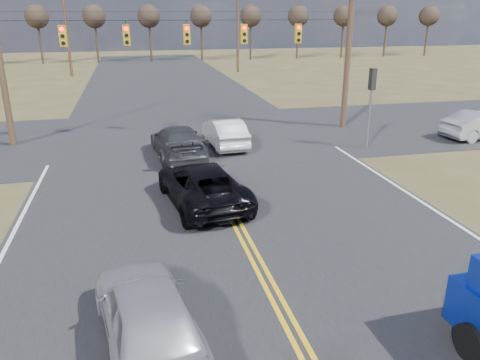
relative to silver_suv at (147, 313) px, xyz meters
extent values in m
plane|color=brown|center=(2.98, -1.11, -0.75)|extent=(160.00, 160.00, 0.00)
cube|color=#28282B|center=(2.98, 8.89, -0.75)|extent=(14.00, 120.00, 0.02)
cube|color=#28282B|center=(2.98, 16.89, -0.75)|extent=(120.00, 12.00, 0.02)
cylinder|color=#473323|center=(11.98, 16.89, 4.25)|extent=(0.32, 0.32, 10.00)
cylinder|color=black|center=(2.98, 16.89, 5.25)|extent=(18.00, 0.02, 0.02)
cylinder|color=black|center=(2.98, 16.89, 5.65)|extent=(18.00, 0.02, 0.02)
cube|color=#B28C14|center=(-3.02, 16.89, 4.55)|extent=(0.34, 0.24, 1.00)
cylinder|color=#FF0C05|center=(-3.02, 16.75, 4.88)|extent=(0.20, 0.06, 0.20)
cylinder|color=black|center=(-3.02, 16.75, 4.55)|extent=(0.20, 0.06, 0.20)
cylinder|color=black|center=(-3.02, 16.75, 4.22)|extent=(0.20, 0.06, 0.20)
cube|color=black|center=(-3.02, 16.72, 4.99)|extent=(0.24, 0.14, 0.03)
cube|color=#B28C14|center=(-0.02, 16.89, 4.55)|extent=(0.34, 0.24, 1.00)
cylinder|color=#FF0C05|center=(-0.02, 16.75, 4.88)|extent=(0.20, 0.06, 0.20)
cylinder|color=black|center=(-0.02, 16.75, 4.55)|extent=(0.20, 0.06, 0.20)
cylinder|color=black|center=(-0.02, 16.75, 4.22)|extent=(0.20, 0.06, 0.20)
cube|color=black|center=(-0.02, 16.72, 4.99)|extent=(0.24, 0.14, 0.03)
cube|color=#B28C14|center=(2.98, 16.89, 4.55)|extent=(0.34, 0.24, 1.00)
cylinder|color=#FF0C05|center=(2.98, 16.75, 4.88)|extent=(0.20, 0.06, 0.20)
cylinder|color=black|center=(2.98, 16.75, 4.55)|extent=(0.20, 0.06, 0.20)
cylinder|color=black|center=(2.98, 16.75, 4.22)|extent=(0.20, 0.06, 0.20)
cube|color=black|center=(2.98, 16.72, 4.99)|extent=(0.24, 0.14, 0.03)
cube|color=#B28C14|center=(5.98, 16.89, 4.55)|extent=(0.34, 0.24, 1.00)
cylinder|color=#FF0C05|center=(5.98, 16.75, 4.88)|extent=(0.20, 0.06, 0.20)
cylinder|color=black|center=(5.98, 16.75, 4.55)|extent=(0.20, 0.06, 0.20)
cylinder|color=black|center=(5.98, 16.75, 4.22)|extent=(0.20, 0.06, 0.20)
cube|color=black|center=(5.98, 16.72, 4.99)|extent=(0.24, 0.14, 0.03)
cube|color=#B28C14|center=(8.98, 16.89, 4.55)|extent=(0.34, 0.24, 1.00)
cylinder|color=#FF0C05|center=(8.98, 16.75, 4.88)|extent=(0.20, 0.06, 0.20)
cylinder|color=black|center=(8.98, 16.75, 4.55)|extent=(0.20, 0.06, 0.20)
cylinder|color=black|center=(8.98, 16.75, 4.22)|extent=(0.20, 0.06, 0.20)
cube|color=black|center=(8.98, 16.72, 4.99)|extent=(0.24, 0.14, 0.03)
cylinder|color=slate|center=(11.18, 12.39, 0.85)|extent=(0.12, 0.12, 3.20)
cube|color=black|center=(11.18, 12.39, 2.65)|extent=(0.24, 0.34, 1.00)
cylinder|color=#473323|center=(-6.02, 44.89, 4.25)|extent=(0.32, 0.32, 10.00)
cylinder|color=#473323|center=(11.98, 44.89, 4.25)|extent=(0.32, 0.32, 10.00)
cylinder|color=#33261C|center=(-11.02, 58.89, 2.00)|extent=(0.28, 0.28, 5.50)
sphere|color=#2D231C|center=(-11.02, 58.89, 5.15)|extent=(3.00, 3.00, 3.00)
cylinder|color=#33261C|center=(-4.02, 58.89, 2.00)|extent=(0.28, 0.28, 5.50)
sphere|color=#2D231C|center=(-4.02, 58.89, 5.15)|extent=(3.00, 3.00, 3.00)
cylinder|color=#33261C|center=(2.98, 58.89, 2.00)|extent=(0.28, 0.28, 5.50)
sphere|color=#2D231C|center=(2.98, 58.89, 5.15)|extent=(3.00, 3.00, 3.00)
cylinder|color=#33261C|center=(9.98, 58.89, 2.00)|extent=(0.28, 0.28, 5.50)
sphere|color=#2D231C|center=(9.98, 58.89, 5.15)|extent=(3.00, 3.00, 3.00)
cylinder|color=#33261C|center=(16.98, 58.89, 2.00)|extent=(0.28, 0.28, 5.50)
sphere|color=#2D231C|center=(16.98, 58.89, 5.15)|extent=(3.00, 3.00, 3.00)
cylinder|color=#33261C|center=(23.98, 58.89, 2.00)|extent=(0.28, 0.28, 5.50)
sphere|color=#2D231C|center=(23.98, 58.89, 5.15)|extent=(3.00, 3.00, 3.00)
cylinder|color=#33261C|center=(30.98, 58.89, 2.00)|extent=(0.28, 0.28, 5.50)
sphere|color=#2D231C|center=(30.98, 58.89, 5.15)|extent=(3.00, 3.00, 3.00)
cylinder|color=#33261C|center=(37.98, 58.89, 2.00)|extent=(0.28, 0.28, 5.50)
sphere|color=#2D231C|center=(37.98, 58.89, 5.15)|extent=(3.00, 3.00, 3.00)
cylinder|color=#33261C|center=(44.98, 58.89, 2.00)|extent=(0.28, 0.28, 5.50)
sphere|color=#2D231C|center=(44.98, 58.89, 5.15)|extent=(3.00, 3.00, 3.00)
cylinder|color=black|center=(6.06, -1.85, -0.36)|extent=(0.33, 0.79, 0.79)
imported|color=#ABACB3|center=(0.00, 0.00, 0.00)|extent=(2.43, 4.62, 1.50)
imported|color=black|center=(2.18, 7.14, -0.04)|extent=(3.04, 5.38, 1.42)
imported|color=#BBBBBB|center=(4.43, 14.39, -0.04)|extent=(1.68, 4.38, 1.42)
imported|color=#393A3F|center=(1.93, 12.95, -0.01)|extent=(2.45, 5.22, 1.47)
camera|label=1|loc=(0.04, -8.03, 5.62)|focal=35.00mm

